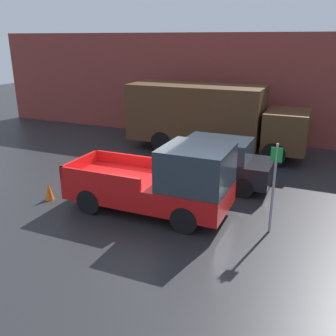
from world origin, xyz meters
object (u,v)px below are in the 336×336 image
at_px(delivery_truck, 209,116).
at_px(parking_sign, 274,184).
at_px(pickup_truck, 163,182).
at_px(traffic_cone, 49,191).
at_px(car, 215,162).
at_px(newspaper_box, 162,125).

relative_size(delivery_truck, parking_sign, 3.21).
bearing_deg(delivery_truck, pickup_truck, -83.73).
relative_size(pickup_truck, traffic_cone, 8.11).
bearing_deg(delivery_truck, parking_sign, -60.19).
height_order(delivery_truck, traffic_cone, delivery_truck).
bearing_deg(parking_sign, car, 130.44).
xyz_separation_m(delivery_truck, traffic_cone, (-3.16, -7.63, -1.39)).
bearing_deg(newspaper_box, parking_sign, -51.33).
xyz_separation_m(pickup_truck, traffic_cone, (-3.93, -0.57, -0.72)).
distance_m(car, delivery_truck, 4.41).
distance_m(parking_sign, traffic_cone, 7.27).
height_order(parking_sign, traffic_cone, parking_sign).
height_order(pickup_truck, newspaper_box, pickup_truck).
xyz_separation_m(parking_sign, traffic_cone, (-7.15, -0.66, -1.13)).
bearing_deg(delivery_truck, car, -69.56).
height_order(car, parking_sign, parking_sign).
relative_size(parking_sign, traffic_cone, 4.12).
bearing_deg(newspaper_box, traffic_cone, -88.45).
distance_m(delivery_truck, parking_sign, 8.04).
distance_m(delivery_truck, newspaper_box, 4.30).
bearing_deg(car, traffic_cone, -142.61).
height_order(pickup_truck, delivery_truck, delivery_truck).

